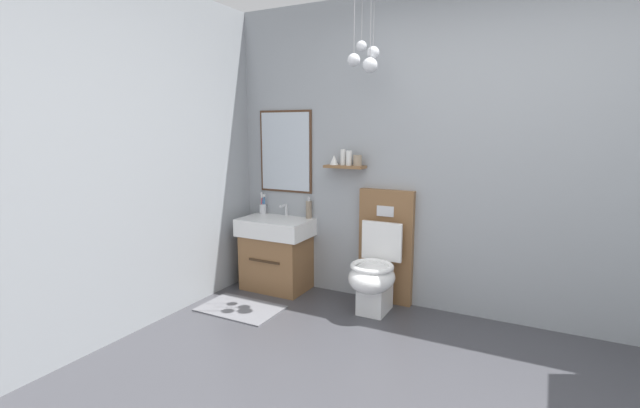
{
  "coord_description": "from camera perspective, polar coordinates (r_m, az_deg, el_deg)",
  "views": [
    {
      "loc": [
        0.36,
        -1.89,
        1.52
      ],
      "look_at": [
        -1.41,
        1.51,
        0.86
      ],
      "focal_mm": 24.91,
      "sensor_mm": 36.0,
      "label": 1
    }
  ],
  "objects": [
    {
      "name": "bath_mat",
      "position": [
        3.93,
        -10.18,
        -13.06
      ],
      "size": [
        0.68,
        0.44,
        0.01
      ],
      "primitive_type": "cube",
      "color": "slate",
      "rests_on": "ground"
    },
    {
      "name": "tap_on_left_sink",
      "position": [
        4.3,
        -4.49,
        -0.57
      ],
      "size": [
        0.03,
        0.13,
        0.11
      ],
      "color": "silver",
      "rests_on": "vanity_sink_left"
    },
    {
      "name": "vanity_sink_left",
      "position": [
        4.26,
        -5.56,
        -6.14
      ],
      "size": [
        0.66,
        0.45,
        0.68
      ],
      "color": "brown",
      "rests_on": "ground"
    },
    {
      "name": "soap_dispenser",
      "position": [
        4.16,
        -1.45,
        -0.68
      ],
      "size": [
        0.06,
        0.06,
        0.2
      ],
      "color": "gray",
      "rests_on": "vanity_sink_left"
    },
    {
      "name": "wall_left",
      "position": [
        3.34,
        -28.08,
        4.85
      ],
      "size": [
        0.12,
        3.69,
        2.6
      ],
      "primitive_type": "cube",
      "color": "#999EA3",
      "rests_on": "ground"
    },
    {
      "name": "wall_back",
      "position": [
        3.7,
        21.68,
        5.69
      ],
      "size": [
        4.89,
        0.57,
        2.6
      ],
      "color": "#999EA3",
      "rests_on": "ground"
    },
    {
      "name": "toothbrush_cup",
      "position": [
        4.43,
        -7.33,
        -0.49
      ],
      "size": [
        0.07,
        0.07,
        0.21
      ],
      "color": "silver",
      "rests_on": "vanity_sink_left"
    },
    {
      "name": "toilet",
      "position": [
        3.8,
        7.55,
        -7.86
      ],
      "size": [
        0.48,
        0.63,
        1.0
      ],
      "color": "brown",
      "rests_on": "ground"
    }
  ]
}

